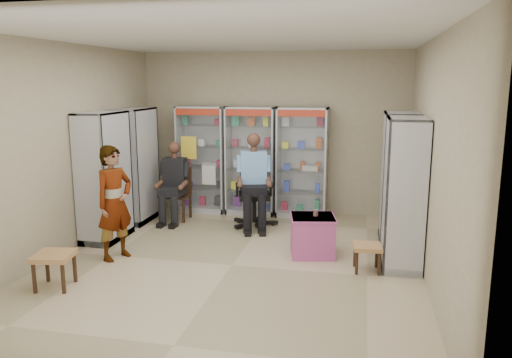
% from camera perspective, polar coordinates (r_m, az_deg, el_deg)
% --- Properties ---
extents(floor, '(6.00, 6.00, 0.00)m').
position_cam_1_polar(floor, '(6.89, -2.74, -9.80)').
color(floor, tan).
rests_on(floor, ground).
extents(room_shell, '(5.02, 6.02, 3.01)m').
position_cam_1_polar(room_shell, '(6.45, -2.90, 6.77)').
color(room_shell, tan).
rests_on(room_shell, ground).
extents(cabinet_back_left, '(0.90, 0.50, 2.00)m').
position_cam_1_polar(cabinet_back_left, '(9.53, -6.13, 2.26)').
color(cabinet_back_left, '#A8A9AF').
rests_on(cabinet_back_left, floor).
extents(cabinet_back_mid, '(0.90, 0.50, 2.00)m').
position_cam_1_polar(cabinet_back_mid, '(9.28, -0.55, 2.08)').
color(cabinet_back_mid, '#A6A7AD').
rests_on(cabinet_back_mid, floor).
extents(cabinet_back_right, '(0.90, 0.50, 2.00)m').
position_cam_1_polar(cabinet_back_right, '(9.12, 5.28, 1.87)').
color(cabinet_back_right, '#9EA1A5').
rests_on(cabinet_back_right, floor).
extents(cabinet_right_far, '(0.90, 0.50, 2.00)m').
position_cam_1_polar(cabinet_right_far, '(7.96, 15.99, 0.14)').
color(cabinet_right_far, '#B7B9BF').
rests_on(cabinet_right_far, floor).
extents(cabinet_right_near, '(0.90, 0.50, 2.00)m').
position_cam_1_polar(cabinet_right_near, '(6.89, 16.54, -1.56)').
color(cabinet_right_near, '#AFB1B6').
rests_on(cabinet_right_near, floor).
extents(cabinet_left_far, '(0.90, 0.50, 2.00)m').
position_cam_1_polar(cabinet_left_far, '(9.03, -13.60, 1.51)').
color(cabinet_left_far, silver).
rests_on(cabinet_left_far, floor).
extents(cabinet_left_near, '(0.90, 0.50, 2.00)m').
position_cam_1_polar(cabinet_left_near, '(8.07, -16.97, 0.23)').
color(cabinet_left_near, silver).
rests_on(cabinet_left_near, floor).
extents(wooden_chair, '(0.42, 0.42, 0.94)m').
position_cam_1_polar(wooden_chair, '(9.04, -9.01, -1.72)').
color(wooden_chair, '#311B13').
rests_on(wooden_chair, floor).
extents(seated_customer, '(0.44, 0.60, 1.34)m').
position_cam_1_polar(seated_customer, '(8.95, -9.17, -0.54)').
color(seated_customer, black).
rests_on(seated_customer, floor).
extents(office_chair, '(0.79, 0.79, 1.19)m').
position_cam_1_polar(office_chair, '(8.53, -0.20, -1.51)').
color(office_chair, black).
rests_on(office_chair, floor).
extents(seated_shopkeeper, '(0.66, 0.80, 1.51)m').
position_cam_1_polar(seated_shopkeeper, '(8.45, -0.27, -0.51)').
color(seated_shopkeeper, '#628BC3').
rests_on(seated_shopkeeper, floor).
extents(pink_trunk, '(0.70, 0.68, 0.57)m').
position_cam_1_polar(pink_trunk, '(7.22, 6.47, -6.44)').
color(pink_trunk, '#A24189').
rests_on(pink_trunk, floor).
extents(tea_glass, '(0.07, 0.07, 0.09)m').
position_cam_1_polar(tea_glass, '(7.15, 6.84, -3.86)').
color(tea_glass, '#562A07').
rests_on(tea_glass, pink_trunk).
extents(woven_stool_a, '(0.39, 0.39, 0.36)m').
position_cam_1_polar(woven_stool_a, '(6.78, 12.55, -8.79)').
color(woven_stool_a, '#9A6F41').
rests_on(woven_stool_a, floor).
extents(woven_stool_b, '(0.50, 0.50, 0.43)m').
position_cam_1_polar(woven_stool_b, '(6.57, -22.01, -9.65)').
color(woven_stool_b, '#AF7449').
rests_on(woven_stool_b, floor).
extents(standing_man, '(0.58, 0.69, 1.60)m').
position_cam_1_polar(standing_man, '(7.18, -15.86, -2.64)').
color(standing_man, gray).
rests_on(standing_man, floor).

